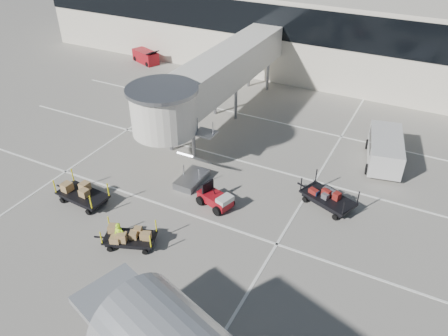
{
  "coord_description": "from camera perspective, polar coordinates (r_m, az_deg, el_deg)",
  "views": [
    {
      "loc": [
        11.74,
        -15.55,
        17.18
      ],
      "look_at": [
        1.13,
        4.89,
        2.0
      ],
      "focal_mm": 35.0,
      "sensor_mm": 36.0,
      "label": 1
    }
  ],
  "objects": [
    {
      "name": "lane_markings",
      "position": [
        32.68,
        0.79,
        1.69
      ],
      "size": [
        40.0,
        30.0,
        0.02
      ],
      "color": "white",
      "rests_on": "ground"
    },
    {
      "name": "suitcase_cart",
      "position": [
        28.14,
        13.3,
        -3.85
      ],
      "size": [
        4.16,
        2.77,
        1.62
      ],
      "rotation": [
        0.0,
        0.0,
        -0.37
      ],
      "color": "black",
      "rests_on": "ground"
    },
    {
      "name": "ground",
      "position": [
        25.98,
        -7.28,
        -8.35
      ],
      "size": [
        140.0,
        140.0,
        0.0
      ],
      "primitive_type": "plane",
      "color": "#A19D90",
      "rests_on": "ground"
    },
    {
      "name": "baggage_tug",
      "position": [
        27.38,
        -1.06,
        -4.04
      ],
      "size": [
        2.49,
        1.98,
        1.49
      ],
      "rotation": [
        0.0,
        0.0,
        -0.29
      ],
      "color": "maroon",
      "rests_on": "ground"
    },
    {
      "name": "ground_worker",
      "position": [
        25.07,
        -13.51,
        -8.56
      ],
      "size": [
        0.66,
        0.51,
        1.6
      ],
      "primitive_type": "imported",
      "rotation": [
        0.0,
        0.0,
        0.25
      ],
      "color": "#B2F91A",
      "rests_on": "ground"
    },
    {
      "name": "terminal",
      "position": [
        48.85,
        12.65,
        17.1
      ],
      "size": [
        64.0,
        12.11,
        15.2
      ],
      "color": "beige",
      "rests_on": "ground"
    },
    {
      "name": "belt_loader",
      "position": [
        51.35,
        -10.18,
        14.12
      ],
      "size": [
        3.85,
        2.55,
        1.74
      ],
      "rotation": [
        0.0,
        0.0,
        -0.37
      ],
      "color": "maroon",
      "rests_on": "ground"
    },
    {
      "name": "minivan",
      "position": [
        33.35,
        20.31,
        2.56
      ],
      "size": [
        3.23,
        5.74,
        2.05
      ],
      "rotation": [
        0.0,
        0.0,
        0.2
      ],
      "color": "silver",
      "rests_on": "ground"
    },
    {
      "name": "box_cart_far",
      "position": [
        29.1,
        -18.05,
        -3.3
      ],
      "size": [
        4.09,
        1.85,
        1.58
      ],
      "rotation": [
        0.0,
        0.0,
        -0.07
      ],
      "color": "black",
      "rests_on": "ground"
    },
    {
      "name": "box_cart_near",
      "position": [
        25.21,
        -12.27,
        -8.84
      ],
      "size": [
        3.56,
        2.36,
        1.38
      ],
      "rotation": [
        0.0,
        0.0,
        0.37
      ],
      "color": "black",
      "rests_on": "ground"
    },
    {
      "name": "jet_bridge",
      "position": [
        34.45,
        -1.92,
        11.39
      ],
      "size": [
        5.7,
        20.4,
        6.03
      ],
      "color": "white",
      "rests_on": "ground"
    }
  ]
}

